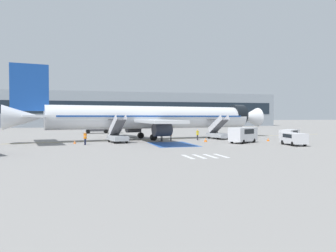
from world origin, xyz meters
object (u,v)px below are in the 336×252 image
at_px(fuel_tanker, 102,127).
at_px(ground_crew_2, 85,137).
at_px(boarding_stairs_forward, 218,133).
at_px(service_van_3, 243,134).
at_px(ground_crew_0, 162,135).
at_px(service_van_1, 289,133).
at_px(traffic_cone_0, 206,140).
at_px(terminal_building, 146,110).
at_px(ground_crew_1, 198,134).
at_px(ground_crew_3, 171,135).
at_px(service_van_0, 293,138).
at_px(traffic_cone_2, 268,139).
at_px(airliner, 153,117).
at_px(boarding_stairs_aft, 117,136).
at_px(traffic_cone_1, 75,142).

bearing_deg(fuel_tanker, ground_crew_2, 172.81).
bearing_deg(boarding_stairs_forward, ground_crew_2, -174.83).
bearing_deg(service_van_3, ground_crew_0, -152.63).
relative_size(service_van_1, traffic_cone_0, 7.82).
relative_size(traffic_cone_0, terminal_building, 0.01).
height_order(ground_crew_1, ground_crew_3, ground_crew_1).
distance_m(service_van_3, traffic_cone_0, 6.02).
relative_size(service_van_3, ground_crew_2, 3.03).
height_order(service_van_3, ground_crew_1, service_van_3).
height_order(service_van_0, service_van_3, service_van_3).
relative_size(boarding_stairs_forward, service_van_3, 0.97).
height_order(ground_crew_0, traffic_cone_2, ground_crew_0).
bearing_deg(ground_crew_3, fuel_tanker, -135.66).
xyz_separation_m(airliner, ground_crew_3, (2.15, -4.59, -2.88)).
height_order(boarding_stairs_aft, ground_crew_2, boarding_stairs_aft).
distance_m(service_van_0, ground_crew_0, 20.08).
distance_m(boarding_stairs_aft, fuel_tanker, 29.99).
bearing_deg(ground_crew_2, airliner, -94.70).
distance_m(fuel_tanker, service_van_1, 43.53).
height_order(airliner, boarding_stairs_forward, airliner).
distance_m(boarding_stairs_aft, ground_crew_1, 13.95).
relative_size(service_van_0, ground_crew_2, 2.67).
distance_m(boarding_stairs_forward, service_van_1, 12.29).
height_order(airliner, fuel_tanker, airliner).
bearing_deg(service_van_0, ground_crew_2, 172.20).
xyz_separation_m(fuel_tanker, service_van_0, (24.16, -41.08, -0.55)).
distance_m(boarding_stairs_forward, ground_crew_0, 11.46).
bearing_deg(service_van_1, traffic_cone_2, -105.91).
xyz_separation_m(service_van_1, service_van_3, (-11.21, -4.45, 0.32)).
bearing_deg(service_van_0, ground_crew_1, 134.47).
xyz_separation_m(airliner, fuel_tanker, (-7.51, 24.09, -2.30)).
relative_size(boarding_stairs_aft, fuel_tanker, 0.59).
distance_m(fuel_tanker, service_van_3, 40.42).
relative_size(boarding_stairs_forward, traffic_cone_2, 10.22).
distance_m(service_van_3, traffic_cone_1, 25.50).
distance_m(fuel_tanker, ground_crew_3, 30.28).
relative_size(traffic_cone_1, terminal_building, 0.00).
height_order(service_van_0, ground_crew_3, ground_crew_3).
relative_size(boarding_stairs_forward, ground_crew_1, 3.00).
bearing_deg(traffic_cone_2, ground_crew_1, 155.09).
relative_size(ground_crew_0, terminal_building, 0.02).
relative_size(fuel_tanker, ground_crew_3, 5.28).
distance_m(ground_crew_2, traffic_cone_0, 18.76).
bearing_deg(ground_crew_2, terminal_building, -58.43).
xyz_separation_m(boarding_stairs_aft, traffic_cone_1, (-6.39, -0.34, -0.82)).
bearing_deg(boarding_stairs_aft, boarding_stairs_forward, 0.00).
bearing_deg(ground_crew_1, ground_crew_2, 90.90).
xyz_separation_m(ground_crew_3, traffic_cone_1, (-15.34, -1.62, -0.79)).
xyz_separation_m(ground_crew_1, traffic_cone_2, (10.58, -4.91, -0.79)).
bearing_deg(traffic_cone_0, traffic_cone_2, -5.73).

